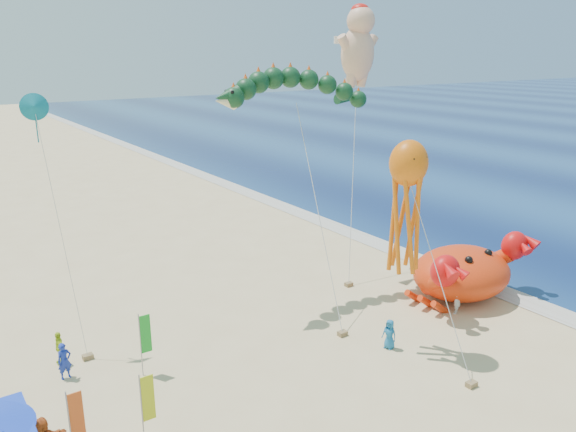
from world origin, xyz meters
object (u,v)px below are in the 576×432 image
object	(u,v)px
crab_inflatable	(463,271)
octopus_kite	(407,197)
cherub_kite	(358,44)
dragon_kite	(294,94)

from	to	relation	value
crab_inflatable	octopus_kite	bearing A→B (deg)	-164.52
cherub_kite	octopus_kite	bearing A→B (deg)	-120.08
crab_inflatable	cherub_kite	size ratio (longest dim) A/B	0.50
octopus_kite	cherub_kite	bearing A→B (deg)	59.92
crab_inflatable	octopus_kite	world-z (taller)	octopus_kite
crab_inflatable	dragon_kite	bearing A→B (deg)	139.80
cherub_kite	octopus_kite	distance (m)	14.91
octopus_kite	dragon_kite	bearing A→B (deg)	92.39
crab_inflatable	dragon_kite	size ratio (longest dim) A/B	0.65
dragon_kite	crab_inflatable	bearing A→B (deg)	-40.20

